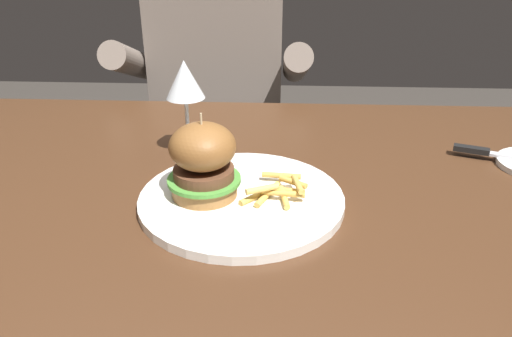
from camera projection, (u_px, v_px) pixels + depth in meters
dining_table at (223, 226)px, 0.85m from camera, size 1.45×0.79×0.74m
main_plate at (242, 199)px, 0.74m from camera, size 0.30×0.30×0.01m
burger_sandwich at (203, 160)px, 0.72m from camera, size 0.11×0.11×0.13m
fries_pile at (278, 189)px, 0.73m from camera, size 0.10×0.10×0.03m
wine_glass at (185, 84)px, 0.85m from camera, size 0.07×0.07×0.17m
table_knife at (506, 155)px, 0.87m from camera, size 0.21×0.09×0.01m
diner_person at (220, 128)px, 1.50m from camera, size 0.51×0.36×1.18m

